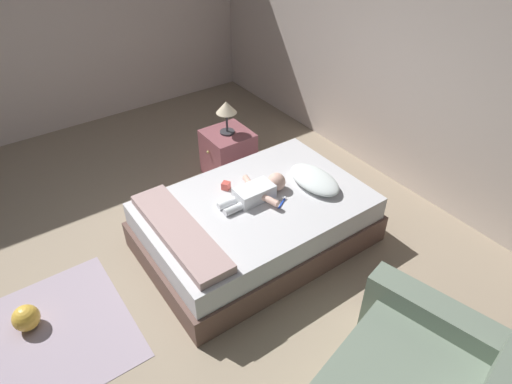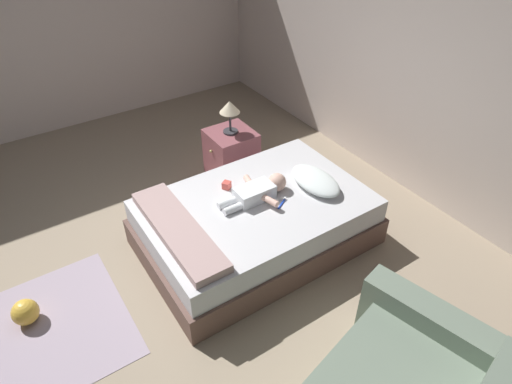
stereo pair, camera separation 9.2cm
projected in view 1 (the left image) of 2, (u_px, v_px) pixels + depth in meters
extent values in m
plane|color=gray|center=(131.00, 277.00, 3.78)|extent=(8.00, 8.00, 0.00)
cube|color=beige|center=(396.00, 48.00, 4.33)|extent=(8.00, 0.12, 2.72)
cube|color=beige|center=(3.00, 26.00, 4.90)|extent=(0.12, 6.00, 2.72)
cube|color=brown|center=(256.00, 231.00, 4.03)|extent=(1.32, 1.99, 0.26)
cube|color=silver|center=(256.00, 211.00, 3.89)|extent=(1.27, 1.91, 0.22)
ellipsoid|color=white|center=(314.00, 179.00, 3.98)|extent=(0.56, 0.31, 0.11)
cube|color=white|center=(254.00, 193.00, 3.81)|extent=(0.20, 0.34, 0.13)
sphere|color=beige|center=(276.00, 182.00, 3.91)|extent=(0.16, 0.16, 0.16)
cylinder|color=beige|center=(248.00, 182.00, 3.94)|extent=(0.16, 0.09, 0.06)
cylinder|color=beige|center=(271.00, 201.00, 3.73)|extent=(0.16, 0.09, 0.06)
cylinder|color=white|center=(227.00, 203.00, 3.75)|extent=(0.06, 0.17, 0.06)
cylinder|color=white|center=(233.00, 209.00, 3.68)|extent=(0.06, 0.17, 0.06)
cube|color=blue|center=(282.00, 203.00, 3.79)|extent=(0.08, 0.13, 0.01)
cube|color=white|center=(285.00, 197.00, 3.83)|extent=(0.02, 0.03, 0.01)
cube|color=slate|center=(431.00, 334.00, 2.97)|extent=(0.98, 0.42, 0.60)
cube|color=#884A50|center=(228.00, 154.00, 4.83)|extent=(0.47, 0.47, 0.53)
sphere|color=tan|center=(208.00, 152.00, 4.64)|extent=(0.03, 0.03, 0.03)
cylinder|color=#333338|center=(227.00, 132.00, 4.66)|extent=(0.16, 0.16, 0.02)
cylinder|color=#333338|center=(227.00, 122.00, 4.59)|extent=(0.02, 0.02, 0.21)
cone|color=beige|center=(226.00, 107.00, 4.48)|extent=(0.21, 0.21, 0.12)
cube|color=#A796A6|center=(54.00, 334.00, 3.32)|extent=(1.21, 1.08, 0.01)
sphere|color=gold|center=(26.00, 318.00, 3.31)|extent=(0.20, 0.20, 0.20)
cube|color=#AF8F8B|center=(179.00, 231.00, 3.46)|extent=(1.19, 0.30, 0.07)
cube|color=#D45147|center=(226.00, 186.00, 3.94)|extent=(0.09, 0.09, 0.07)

